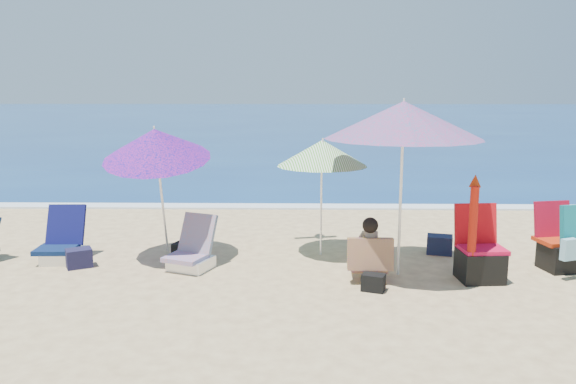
{
  "coord_description": "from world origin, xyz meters",
  "views": [
    {
      "loc": [
        -0.15,
        -7.25,
        2.61
      ],
      "look_at": [
        -0.3,
        1.0,
        1.1
      ],
      "focal_mm": 35.6,
      "sensor_mm": 36.0,
      "label": 1
    }
  ],
  "objects_px": {
    "umbrella_striped": "(322,153)",
    "umbrella_blue": "(156,144)",
    "furled_umbrella": "(473,226)",
    "umbrella_turquoise": "(403,120)",
    "person_center": "(369,251)",
    "chair_rainbow": "(192,255)",
    "chair_navy": "(63,247)",
    "camp_chair_left": "(480,258)",
    "camp_chair_right": "(563,246)"
  },
  "relations": [
    {
      "from": "umbrella_striped",
      "to": "umbrella_blue",
      "type": "relative_size",
      "value": 0.85
    },
    {
      "from": "furled_umbrella",
      "to": "umbrella_turquoise",
      "type": "bearing_deg",
      "value": 154.54
    },
    {
      "from": "umbrella_blue",
      "to": "person_center",
      "type": "distance_m",
      "value": 3.48
    },
    {
      "from": "umbrella_striped",
      "to": "umbrella_blue",
      "type": "xyz_separation_m",
      "value": [
        -2.48,
        -0.33,
        0.17
      ]
    },
    {
      "from": "chair_rainbow",
      "to": "person_center",
      "type": "bearing_deg",
      "value": -11.72
    },
    {
      "from": "furled_umbrella",
      "to": "chair_navy",
      "type": "distance_m",
      "value": 6.01
    },
    {
      "from": "umbrella_turquoise",
      "to": "furled_umbrella",
      "type": "height_order",
      "value": "umbrella_turquoise"
    },
    {
      "from": "umbrella_turquoise",
      "to": "person_center",
      "type": "xyz_separation_m",
      "value": [
        -0.45,
        -0.31,
        -1.75
      ]
    },
    {
      "from": "furled_umbrella",
      "to": "chair_navy",
      "type": "bearing_deg",
      "value": 170.52
    },
    {
      "from": "furled_umbrella",
      "to": "umbrella_blue",
      "type": "bearing_deg",
      "value": 167.25
    },
    {
      "from": "umbrella_turquoise",
      "to": "camp_chair_left",
      "type": "relative_size",
      "value": 2.41
    },
    {
      "from": "chair_rainbow",
      "to": "person_center",
      "type": "height_order",
      "value": "person_center"
    },
    {
      "from": "camp_chair_right",
      "to": "umbrella_blue",
      "type": "bearing_deg",
      "value": 176.43
    },
    {
      "from": "chair_rainbow",
      "to": "camp_chair_right",
      "type": "bearing_deg",
      "value": -0.01
    },
    {
      "from": "camp_chair_right",
      "to": "camp_chair_left",
      "type": "bearing_deg",
      "value": -162.43
    },
    {
      "from": "umbrella_striped",
      "to": "person_center",
      "type": "xyz_separation_m",
      "value": [
        0.6,
        -1.22,
        -1.19
      ]
    },
    {
      "from": "furled_umbrella",
      "to": "person_center",
      "type": "height_order",
      "value": "furled_umbrella"
    },
    {
      "from": "umbrella_striped",
      "to": "umbrella_blue",
      "type": "distance_m",
      "value": 2.5
    },
    {
      "from": "chair_navy",
      "to": "umbrella_striped",
      "type": "bearing_deg",
      "value": 4.99
    },
    {
      "from": "furled_umbrella",
      "to": "camp_chair_left",
      "type": "xyz_separation_m",
      "value": [
        0.19,
        0.21,
        -0.51
      ]
    },
    {
      "from": "umbrella_striped",
      "to": "camp_chair_left",
      "type": "bearing_deg",
      "value": -27.7
    },
    {
      "from": "umbrella_turquoise",
      "to": "furled_umbrella",
      "type": "xyz_separation_m",
      "value": [
        0.89,
        -0.42,
        -1.36
      ]
    },
    {
      "from": "umbrella_blue",
      "to": "camp_chair_right",
      "type": "bearing_deg",
      "value": -3.57
    },
    {
      "from": "chair_rainbow",
      "to": "umbrella_blue",
      "type": "bearing_deg",
      "value": 146.35
    },
    {
      "from": "camp_chair_right",
      "to": "umbrella_striped",
      "type": "bearing_deg",
      "value": 168.56
    },
    {
      "from": "umbrella_turquoise",
      "to": "umbrella_striped",
      "type": "xyz_separation_m",
      "value": [
        -1.06,
        0.91,
        -0.56
      ]
    },
    {
      "from": "umbrella_striped",
      "to": "person_center",
      "type": "bearing_deg",
      "value": -63.73
    },
    {
      "from": "umbrella_turquoise",
      "to": "chair_navy",
      "type": "relative_size",
      "value": 3.04
    },
    {
      "from": "chair_rainbow",
      "to": "camp_chair_left",
      "type": "xyz_separation_m",
      "value": [
        4.05,
        -0.42,
        0.1
      ]
    },
    {
      "from": "chair_rainbow",
      "to": "camp_chair_right",
      "type": "height_order",
      "value": "camp_chair_right"
    },
    {
      "from": "furled_umbrella",
      "to": "camp_chair_right",
      "type": "height_order",
      "value": "furled_umbrella"
    },
    {
      "from": "umbrella_blue",
      "to": "furled_umbrella",
      "type": "relative_size",
      "value": 1.47
    },
    {
      "from": "person_center",
      "to": "camp_chair_right",
      "type": "bearing_deg",
      "value": 10.38
    },
    {
      "from": "umbrella_turquoise",
      "to": "chair_rainbow",
      "type": "bearing_deg",
      "value": 175.99
    },
    {
      "from": "chair_navy",
      "to": "camp_chair_left",
      "type": "xyz_separation_m",
      "value": [
        6.09,
        -0.77,
        0.09
      ]
    },
    {
      "from": "camp_chair_left",
      "to": "person_center",
      "type": "relative_size",
      "value": 1.15
    },
    {
      "from": "umbrella_striped",
      "to": "chair_navy",
      "type": "xyz_separation_m",
      "value": [
        -3.96,
        -0.35,
        -1.41
      ]
    },
    {
      "from": "camp_chair_right",
      "to": "chair_rainbow",
      "type": "bearing_deg",
      "value": 179.99
    },
    {
      "from": "furled_umbrella",
      "to": "person_center",
      "type": "distance_m",
      "value": 1.4
    },
    {
      "from": "umbrella_turquoise",
      "to": "umbrella_blue",
      "type": "height_order",
      "value": "umbrella_turquoise"
    },
    {
      "from": "chair_rainbow",
      "to": "person_center",
      "type": "distance_m",
      "value": 2.59
    },
    {
      "from": "chair_rainbow",
      "to": "camp_chair_right",
      "type": "distance_m",
      "value": 5.38
    },
    {
      "from": "umbrella_striped",
      "to": "chair_rainbow",
      "type": "xyz_separation_m",
      "value": [
        -1.92,
        -0.7,
        -1.42
      ]
    },
    {
      "from": "umbrella_blue",
      "to": "chair_navy",
      "type": "bearing_deg",
      "value": -179.4
    },
    {
      "from": "furled_umbrella",
      "to": "camp_chair_right",
      "type": "distance_m",
      "value": 1.7
    },
    {
      "from": "umbrella_blue",
      "to": "person_center",
      "type": "xyz_separation_m",
      "value": [
        3.08,
        -0.89,
        -1.36
      ]
    },
    {
      "from": "umbrella_blue",
      "to": "chair_navy",
      "type": "xyz_separation_m",
      "value": [
        -1.48,
        -0.02,
        -1.58
      ]
    },
    {
      "from": "chair_navy",
      "to": "camp_chair_left",
      "type": "height_order",
      "value": "camp_chair_left"
    },
    {
      "from": "furled_umbrella",
      "to": "chair_navy",
      "type": "relative_size",
      "value": 1.82
    },
    {
      "from": "umbrella_blue",
      "to": "chair_navy",
      "type": "distance_m",
      "value": 2.16
    }
  ]
}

